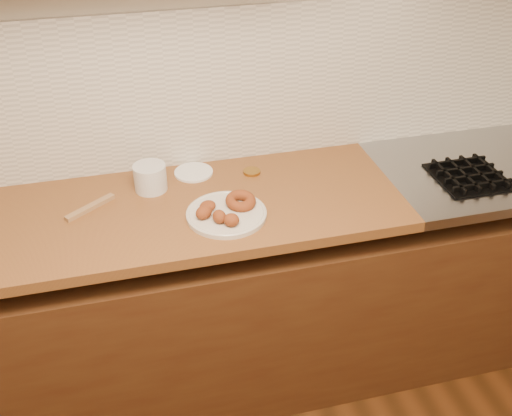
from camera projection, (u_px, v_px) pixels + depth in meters
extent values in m
cube|color=#B5A88E|center=(239.00, 46.00, 2.18)|extent=(4.00, 0.02, 2.70)
cube|color=#4A2B14|center=(260.00, 299.00, 2.46)|extent=(3.60, 0.60, 0.77)
cube|color=brown|center=(78.00, 224.00, 2.06)|extent=(2.30, 0.62, 0.04)
cube|color=beige|center=(241.00, 86.00, 2.25)|extent=(3.60, 0.02, 0.60)
cube|color=black|center=(469.00, 177.00, 2.28)|extent=(0.26, 0.26, 0.01)
cube|color=black|center=(448.00, 176.00, 2.25)|extent=(0.01, 0.24, 0.02)
cube|color=black|center=(483.00, 185.00, 2.20)|extent=(0.24, 0.01, 0.02)
cube|color=black|center=(462.00, 174.00, 2.26)|extent=(0.01, 0.24, 0.02)
cube|color=black|center=(474.00, 177.00, 2.24)|extent=(0.24, 0.01, 0.02)
cube|color=black|center=(477.00, 172.00, 2.27)|extent=(0.01, 0.24, 0.02)
cube|color=black|center=(465.00, 170.00, 2.29)|extent=(0.24, 0.01, 0.02)
cube|color=black|center=(491.00, 171.00, 2.29)|extent=(0.01, 0.24, 0.02)
cube|color=black|center=(457.00, 162.00, 2.34)|extent=(0.24, 0.01, 0.02)
cylinder|color=beige|center=(226.00, 214.00, 2.06)|extent=(0.28, 0.28, 0.02)
torus|color=maroon|center=(240.00, 201.00, 2.08)|extent=(0.15, 0.15, 0.05)
ellipsoid|color=maroon|center=(208.00, 206.00, 2.05)|extent=(0.08, 0.07, 0.03)
ellipsoid|color=maroon|center=(204.00, 212.00, 2.01)|extent=(0.08, 0.07, 0.05)
ellipsoid|color=maroon|center=(219.00, 217.00, 1.99)|extent=(0.06, 0.06, 0.05)
ellipsoid|color=maroon|center=(231.00, 220.00, 1.98)|extent=(0.07, 0.06, 0.04)
cylinder|color=silver|center=(150.00, 178.00, 2.18)|extent=(0.15, 0.15, 0.10)
cylinder|color=white|center=(194.00, 172.00, 2.30)|extent=(0.19, 0.19, 0.01)
cylinder|color=#A3782E|center=(252.00, 172.00, 2.30)|extent=(0.08, 0.08, 0.01)
cube|color=olive|center=(90.00, 207.00, 2.09)|extent=(0.18, 0.14, 0.02)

